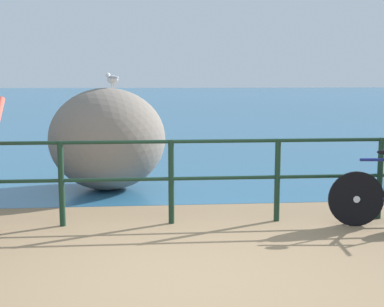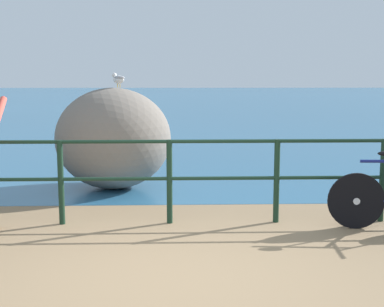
{
  "view_description": "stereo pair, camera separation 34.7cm",
  "coord_description": "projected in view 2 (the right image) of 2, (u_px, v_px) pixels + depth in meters",
  "views": [
    {
      "loc": [
        -0.28,
        -4.4,
        1.75
      ],
      "look_at": [
        0.28,
        2.17,
        0.8
      ],
      "focal_mm": 48.97,
      "sensor_mm": 36.0,
      "label": 1
    },
    {
      "loc": [
        0.07,
        -4.42,
        1.75
      ],
      "look_at": [
        0.28,
        2.17,
        0.8
      ],
      "focal_mm": 48.97,
      "sensor_mm": 36.0,
      "label": 2
    }
  ],
  "objects": [
    {
      "name": "ground_plane",
      "position": [
        173.0,
        117.0,
        24.41
      ],
      "size": [
        120.0,
        120.0,
        0.1
      ],
      "primitive_type": "cube",
      "color": "#846B4C"
    },
    {
      "name": "promenade_railing",
      "position": [
        169.0,
        172.0,
        6.28
      ],
      "size": [
        7.86,
        0.07,
        1.02
      ],
      "color": "black",
      "rests_on": "ground_plane"
    },
    {
      "name": "sea_surface",
      "position": [
        174.0,
        96.0,
        51.79
      ],
      "size": [
        120.0,
        90.0,
        0.01
      ],
      "primitive_type": "cube",
      "color": "#285B7F",
      "rests_on": "ground_plane"
    },
    {
      "name": "seagull",
      "position": [
        118.0,
        79.0,
        8.2
      ],
      "size": [
        0.27,
        0.3,
        0.23
      ],
      "rotation": [
        0.0,
        0.0,
        2.26
      ],
      "color": "gold",
      "rests_on": "breakwater_boulder_main"
    },
    {
      "name": "breakwater_boulder_main",
      "position": [
        113.0,
        138.0,
        8.28
      ],
      "size": [
        1.82,
        1.75,
        1.6
      ],
      "color": "slate",
      "rests_on": "ground"
    }
  ]
}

